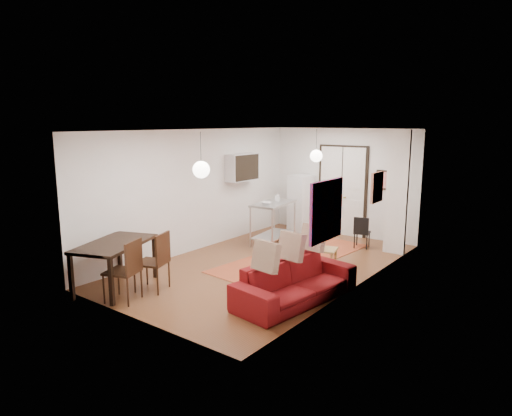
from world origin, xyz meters
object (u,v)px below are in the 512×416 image
Objects in this scene: sofa at (296,282)px; dining_chair_far at (127,264)px; dining_table at (115,248)px; dining_chair_near at (156,255)px; black_side_chair at (363,229)px; fridge at (301,203)px; coffee_table at (316,250)px; kitchen_counter at (273,216)px.

sofa is 2.95m from dining_chair_far.
dining_table is 0.77m from dining_chair_near.
sofa is at bearing 84.35° from black_side_chair.
black_side_chair is at bearing -6.49° from fridge.
black_side_chair reaches higher than coffee_table.
dining_chair_near and dining_chair_far have the same top height.
dining_chair_near is at bearing 37.64° from dining_table.
coffee_table is 3.47m from dining_chair_near.
dining_chair_far is 1.37× the size of black_side_chair.
fridge is 6.20m from dining_chair_far.
dining_chair_near is at bearing -118.74° from coffee_table.
black_side_chair is (2.48, 5.44, -0.33)m from dining_table.
black_side_chair is (2.17, -0.56, -0.34)m from fridge.
kitchen_counter is at bearing 48.98° from sofa.
fridge is at bearing 127.87° from coffee_table.
dining_chair_far is at bearing -79.35° from fridge.
sofa is 2.99× the size of black_side_chair.
dining_chair_near reaches higher than sofa.
kitchen_counter is 4.62m from dining_chair_far.
sofa is 3.39m from dining_table.
fridge reaches higher than coffee_table.
dining_table is at bearing -103.91° from kitchen_counter.
dining_chair_near is 5.33m from black_side_chair.
fridge is at bearing -27.64° from black_side_chair.
fridge reaches higher than dining_table.
black_side_chair is at bearing 83.65° from coffee_table.
dining_chair_far is at bearing -114.32° from coffee_table.
dining_chair_far reaches higher than black_side_chair.
kitchen_counter is (-2.54, 2.92, 0.36)m from sofa.
dining_chair_near is at bearing 56.17° from black_side_chair.
kitchen_counter is at bearing 13.32° from black_side_chair.
fridge is at bearing 87.30° from kitchen_counter.
dining_chair_near reaches higher than kitchen_counter.
fridge is (-1.95, 2.51, 0.46)m from coffee_table.
dining_table is 5.99m from black_side_chair.
coffee_table is 0.61× the size of fridge.
kitchen_counter reaches higher than sofa.
dining_chair_far is (0.29, -6.19, -0.16)m from fridge.
dining_chair_far reaches higher than kitchen_counter.
fridge is at bearing 161.92° from dining_chair_far.
dining_chair_near is at bearing 121.70° from sofa.
dining_chair_near reaches higher than black_side_chair.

